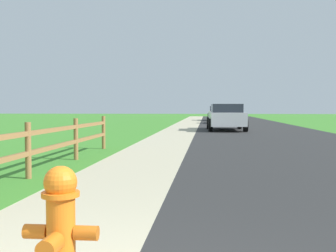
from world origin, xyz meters
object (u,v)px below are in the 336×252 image
(parked_suv_silver, at_px, (226,117))
(fire_hydrant, at_px, (60,225))
(parked_car_white, at_px, (229,114))
(parked_car_beige, at_px, (218,113))

(parked_suv_silver, bearing_deg, fire_hydrant, -95.81)
(parked_suv_silver, relative_size, parked_car_white, 1.17)
(parked_car_white, xyz_separation_m, parked_car_beige, (-0.76, 7.70, 0.01))
(fire_hydrant, bearing_deg, parked_suv_silver, 84.19)
(fire_hydrant, height_order, parked_suv_silver, parked_suv_silver)
(fire_hydrant, xyz_separation_m, parked_car_white, (2.88, 31.68, 0.29))
(fire_hydrant, distance_m, parked_suv_silver, 21.17)
(parked_suv_silver, bearing_deg, parked_car_beige, 90.07)
(parked_suv_silver, distance_m, parked_car_white, 10.65)
(fire_hydrant, distance_m, parked_car_beige, 39.43)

